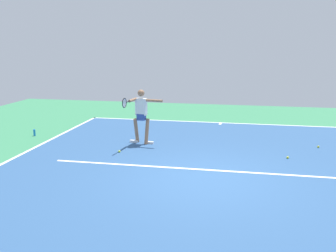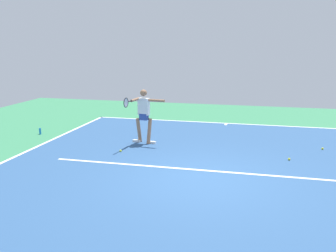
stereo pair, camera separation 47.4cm
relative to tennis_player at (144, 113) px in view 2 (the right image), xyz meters
name	(u,v)px [view 2 (the right image)]	position (x,y,z in m)	size (l,w,h in m)	color
ground_plane	(200,179)	(-2.24, 2.78, -0.97)	(22.01, 22.01, 0.00)	#388456
court_surface	(200,179)	(-2.24, 2.78, -0.97)	(10.66, 12.98, 0.00)	#2D5484
court_line_baseline_near	(226,123)	(-2.24, -3.66, -0.97)	(10.66, 0.10, 0.01)	white
court_line_sideline_right	(3,162)	(3.04, 2.78, -0.97)	(0.10, 12.98, 0.01)	white
court_line_service	(204,170)	(-2.24, 2.18, -0.97)	(7.99, 0.10, 0.01)	white
court_line_centre_mark	(226,124)	(-2.24, -3.46, -0.97)	(0.10, 0.30, 0.01)	white
tennis_player	(144,113)	(0.00, 0.00, 0.00)	(1.08, 1.17, 1.71)	#9E7051
tennis_ball_by_baseline	(323,149)	(-5.37, -0.53, -0.94)	(0.07, 0.07, 0.07)	yellow
tennis_ball_centre_court	(289,159)	(-4.35, 0.80, -0.94)	(0.07, 0.07, 0.07)	yellow
tennis_ball_far_corner	(121,151)	(0.36, 1.12, -0.94)	(0.07, 0.07, 0.07)	#CCE033
water_bottle	(40,131)	(3.83, -0.26, -0.86)	(0.07, 0.07, 0.22)	blue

